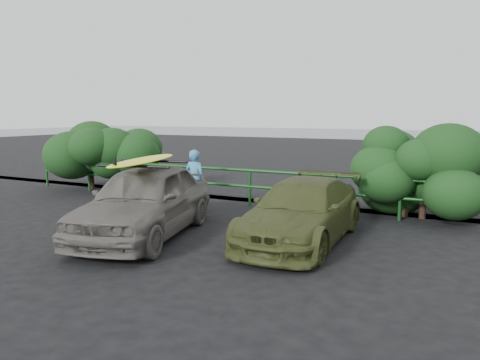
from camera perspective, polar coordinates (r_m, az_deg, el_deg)
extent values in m
plane|color=black|center=(9.63, -17.52, -7.73)|extent=(80.00, 80.00, 0.00)
plane|color=#515D63|center=(66.95, 21.30, 5.38)|extent=(200.00, 200.00, 0.00)
imported|color=#615C57|center=(9.99, -11.53, -2.49)|extent=(2.78, 4.74, 1.51)
imported|color=#3F471F|center=(9.51, 7.55, -3.78)|extent=(1.82, 4.30, 1.24)
imported|color=#3F8CBD|center=(12.47, -5.51, -0.01)|extent=(0.61, 0.41, 1.62)
ellipsoid|color=#FFFE1A|center=(9.87, -11.67, 2.37)|extent=(1.27, 2.96, 0.09)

